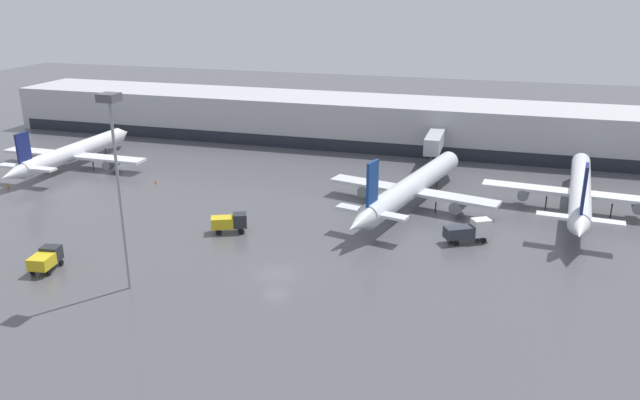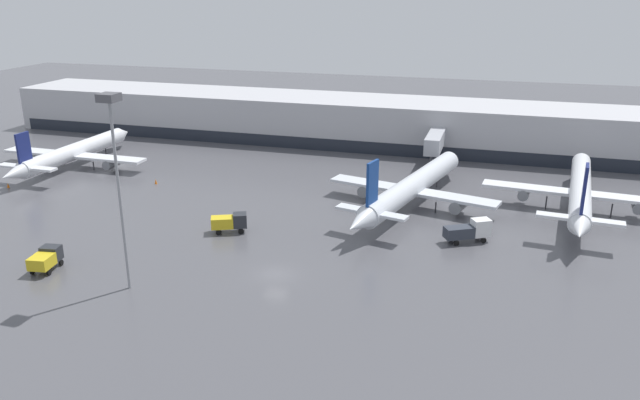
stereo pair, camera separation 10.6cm
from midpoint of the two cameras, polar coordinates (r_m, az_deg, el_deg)
The scene contains 11 objects.
ground_plane at distance 70.19m, azimuth -4.11°, elevation -6.80°, with size 320.00×320.00×0.00m, color #4C4C51.
terminal_building at distance 125.74m, azimuth 5.80°, elevation 7.04°, with size 160.00×26.60×9.00m.
parked_jet_0 at distance 90.82m, azimuth 8.34°, elevation 1.17°, with size 25.32×38.43×10.00m.
parked_jet_1 at distance 118.28m, azimuth -21.73°, elevation 4.04°, with size 27.76×33.24×8.57m.
parked_jet_2 at distance 94.86m, azimuth 22.67°, elevation 0.83°, with size 26.93×37.87×10.41m.
service_truck_0 at distance 77.01m, azimuth -23.82°, elevation -4.91°, with size 2.74×4.35×2.36m.
service_truck_1 at distance 80.14m, azimuth 13.46°, elevation -2.70°, with size 5.94×4.40×2.89m.
service_truck_3 at distance 81.80m, azimuth -8.28°, elevation -1.98°, with size 4.92×3.51×2.49m.
traffic_cone_0 at distance 110.81m, azimuth -26.67°, elevation 1.21°, with size 0.39×0.39×0.79m.
traffic_cone_2 at distance 104.39m, azimuth -14.82°, elevation 1.64°, with size 0.40×0.40×0.80m.
apron_light_mast_0 at distance 64.67m, azimuth -18.39°, elevation 5.17°, with size 1.80×1.80×20.76m.
Camera 1 is at (22.59, -58.97, 30.64)m, focal length 35.00 mm.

